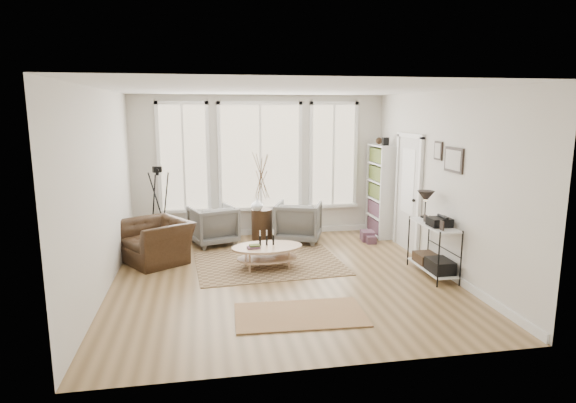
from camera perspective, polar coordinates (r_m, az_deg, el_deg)
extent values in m
plane|color=olive|center=(7.67, -0.69, -8.98)|extent=(5.50, 5.50, 0.00)
plane|color=white|center=(7.23, -0.74, 13.21)|extent=(5.50, 5.50, 0.00)
cube|color=silver|center=(10.01, -3.30, 4.20)|extent=(5.20, 0.04, 2.90)
cube|color=silver|center=(4.67, 4.82, -3.44)|extent=(5.20, 0.04, 2.90)
cube|color=silver|center=(7.35, -21.13, 1.10)|extent=(0.04, 5.50, 2.90)
cube|color=silver|center=(8.15, 17.65, 2.20)|extent=(0.04, 5.50, 2.90)
cube|color=white|center=(10.25, -3.21, -3.54)|extent=(5.10, 0.04, 0.12)
cube|color=white|center=(8.45, 17.02, -7.17)|extent=(0.03, 5.40, 0.12)
cube|color=beige|center=(9.97, -3.30, 5.33)|extent=(1.60, 0.03, 2.10)
cube|color=beige|center=(9.91, -12.27, 5.07)|extent=(0.90, 0.03, 2.10)
cube|color=beige|center=(10.27, 5.36, 5.46)|extent=(0.90, 0.03, 2.10)
cube|color=white|center=(9.95, -3.28, 5.32)|extent=(1.74, 0.06, 2.24)
cube|color=white|center=(9.89, -12.27, 5.06)|extent=(1.04, 0.06, 2.24)
cube|color=white|center=(10.25, 5.39, 5.45)|extent=(1.04, 0.06, 2.24)
cube|color=white|center=(10.09, -3.21, -0.81)|extent=(4.10, 0.12, 0.06)
cube|color=silver|center=(9.22, 14.08, 0.81)|extent=(0.04, 0.88, 2.10)
cube|color=white|center=(9.17, 14.03, 2.35)|extent=(0.01, 0.55, 1.20)
cube|color=white|center=(8.77, 15.29, 0.26)|extent=(0.06, 0.08, 2.18)
cube|color=white|center=(9.65, 12.82, 1.31)|extent=(0.06, 0.08, 2.18)
cube|color=white|center=(9.09, 14.31, 7.59)|extent=(0.06, 1.06, 0.08)
sphere|color=black|center=(8.91, 14.66, 0.12)|extent=(0.06, 0.06, 0.06)
cube|color=white|center=(9.78, 11.69, 0.88)|extent=(0.30, 0.03, 1.90)
cube|color=white|center=(10.53, 10.05, 1.64)|extent=(0.30, 0.03, 1.90)
cube|color=white|center=(10.21, 11.63, 1.29)|extent=(0.02, 0.85, 1.90)
cube|color=white|center=(10.16, 10.84, 1.27)|extent=(0.30, 0.81, 1.90)
cube|color=maroon|center=(10.16, 10.84, 1.27)|extent=(0.24, 0.75, 1.76)
cube|color=black|center=(9.85, 11.47, 7.00)|extent=(0.12, 0.10, 0.16)
sphere|color=#332013|center=(10.18, 10.74, 7.08)|extent=(0.14, 0.14, 0.14)
cube|color=white|center=(8.08, 16.71, -7.51)|extent=(0.37, 1.07, 0.03)
cube|color=white|center=(7.90, 16.98, -2.68)|extent=(0.37, 1.07, 0.02)
cylinder|color=black|center=(7.47, 17.42, -6.62)|extent=(0.02, 0.02, 0.85)
cylinder|color=black|center=(7.64, 19.83, -6.38)|extent=(0.02, 0.02, 0.85)
cylinder|color=black|center=(8.38, 14.09, -4.56)|extent=(0.02, 0.02, 0.85)
cylinder|color=black|center=(8.53, 16.31, -4.39)|extent=(0.02, 0.02, 0.85)
cylinder|color=black|center=(8.19, 15.90, -1.75)|extent=(0.14, 0.14, 0.02)
cylinder|color=black|center=(8.16, 15.95, -0.79)|extent=(0.02, 0.02, 0.30)
cone|color=black|center=(8.13, 16.02, 0.59)|extent=(0.28, 0.28, 0.18)
cube|color=black|center=(7.75, 17.52, -2.32)|extent=(0.32, 0.30, 0.13)
cube|color=black|center=(7.84, 17.57, -7.29)|extent=(0.32, 0.45, 0.20)
cube|color=#332013|center=(8.24, 16.05, -6.46)|extent=(0.32, 0.40, 0.16)
cube|color=black|center=(7.47, 17.79, -2.74)|extent=(0.02, 0.10, 0.14)
cube|color=black|center=(7.94, 15.98, -1.93)|extent=(0.02, 0.10, 0.12)
cube|color=black|center=(7.74, 19.06, 4.67)|extent=(0.03, 0.52, 0.38)
cube|color=silver|center=(7.73, 18.96, 4.68)|extent=(0.01, 0.44, 0.30)
cube|color=black|center=(8.17, 17.40, 5.77)|extent=(0.03, 0.24, 0.30)
cube|color=silver|center=(8.16, 17.31, 5.77)|extent=(0.01, 0.18, 0.24)
cube|color=brown|center=(8.33, -2.24, -7.32)|extent=(2.57, 2.00, 0.01)
cube|color=brown|center=(6.35, 1.45, -13.21)|extent=(1.71, 1.00, 0.01)
ellipsoid|color=tan|center=(8.08, -2.48, -6.70)|extent=(1.06, 0.71, 0.03)
ellipsoid|color=tan|center=(8.02, -2.49, -5.42)|extent=(1.23, 0.83, 0.04)
cylinder|color=tan|center=(7.86, -4.68, -7.22)|extent=(0.03, 0.03, 0.34)
cylinder|color=tan|center=(7.95, 0.07, -6.98)|extent=(0.03, 0.03, 0.34)
cylinder|color=tan|center=(8.22, -4.94, -6.42)|extent=(0.03, 0.03, 0.34)
cylinder|color=tan|center=(8.30, -0.39, -6.21)|extent=(0.03, 0.03, 0.34)
cylinder|color=black|center=(8.03, -3.34, -4.66)|extent=(0.03, 0.03, 0.17)
cylinder|color=black|center=(8.04, -2.54, -4.63)|extent=(0.03, 0.03, 0.17)
cylinder|color=black|center=(8.05, -1.74, -4.59)|extent=(0.03, 0.03, 0.17)
cube|color=#264329|center=(7.90, -4.03, -5.34)|extent=(0.21, 0.15, 0.06)
imported|color=slate|center=(9.54, -8.88, -2.77)|extent=(1.04, 1.05, 0.76)
imported|color=slate|center=(9.62, 1.25, -2.39)|extent=(1.11, 1.13, 0.80)
cylinder|color=#332013|center=(9.79, -3.13, -2.72)|extent=(0.42, 0.42, 0.62)
imported|color=silver|center=(9.59, -3.68, -0.34)|extent=(0.31, 0.31, 0.25)
imported|color=#332013|center=(8.65, -15.36, -4.57)|extent=(1.47, 1.43, 0.72)
cylinder|color=black|center=(9.32, -15.23, 3.22)|extent=(0.07, 0.07, 0.07)
cube|color=black|center=(9.31, -15.25, 3.69)|extent=(0.18, 0.16, 0.11)
cylinder|color=black|center=(9.22, -15.30, 3.62)|extent=(0.07, 0.09, 0.07)
cube|color=maroon|center=(9.85, 9.39, -4.03)|extent=(0.28, 0.34, 0.20)
cube|color=maroon|center=(9.69, 9.75, -4.45)|extent=(0.19, 0.24, 0.15)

